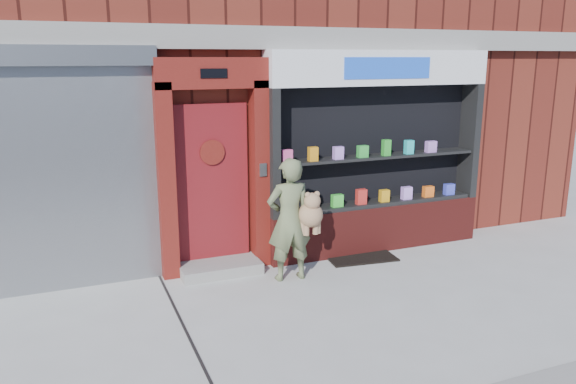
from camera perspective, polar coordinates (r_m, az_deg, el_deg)
ground at (r=6.65m, az=3.52°, el=-12.34°), size 80.00×80.00×0.00m
shutter_bay at (r=7.41m, az=-24.83°, el=3.12°), size 3.10×0.30×3.04m
red_door_bay at (r=7.62m, az=-7.54°, el=2.51°), size 1.52×0.58×2.90m
pharmacy_bay at (r=8.55m, az=8.97°, el=3.09°), size 3.50×0.41×3.00m
woman at (r=7.36m, az=0.39°, el=-2.75°), size 0.75×0.44×1.65m
doormat at (r=8.49m, az=7.24°, el=-6.44°), size 1.07×0.81×0.03m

